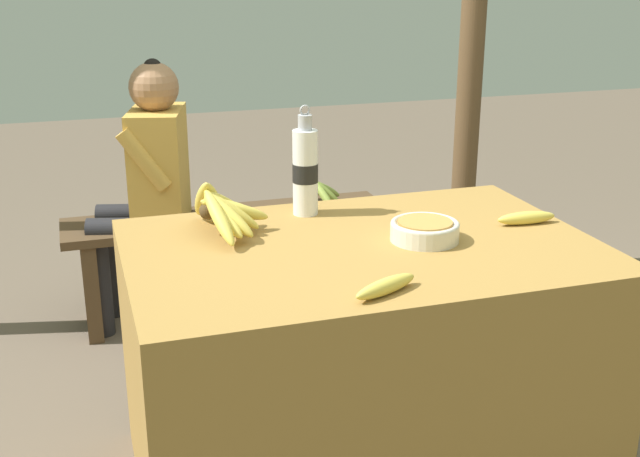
# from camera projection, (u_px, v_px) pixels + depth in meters

# --- Properties ---
(market_counter) EXTENTS (1.27, 0.85, 0.74)m
(market_counter) POSITION_uv_depth(u_px,v_px,m) (360.00, 365.00, 2.30)
(market_counter) COLOR olive
(market_counter) RESTS_ON ground_plane
(banana_bunch_ripe) EXTENTS (0.21, 0.35, 0.17)m
(banana_bunch_ripe) POSITION_uv_depth(u_px,v_px,m) (221.00, 208.00, 2.24)
(banana_bunch_ripe) COLOR #4C381E
(banana_bunch_ripe) RESTS_ON market_counter
(serving_bowl) EXTENTS (0.19, 0.19, 0.06)m
(serving_bowl) POSITION_uv_depth(u_px,v_px,m) (425.00, 230.00, 2.20)
(serving_bowl) COLOR silver
(serving_bowl) RESTS_ON market_counter
(water_bottle) EXTENTS (0.08, 0.08, 0.33)m
(water_bottle) POSITION_uv_depth(u_px,v_px,m) (305.00, 170.00, 2.39)
(water_bottle) COLOR white
(water_bottle) RESTS_ON market_counter
(loose_banana_front) EXTENTS (0.19, 0.11, 0.04)m
(loose_banana_front) POSITION_uv_depth(u_px,v_px,m) (386.00, 286.00, 1.85)
(loose_banana_front) COLOR #E0C64C
(loose_banana_front) RESTS_ON market_counter
(loose_banana_side) EXTENTS (0.18, 0.05, 0.04)m
(loose_banana_side) POSITION_uv_depth(u_px,v_px,m) (526.00, 218.00, 2.34)
(loose_banana_side) COLOR #E0C64C
(loose_banana_side) RESTS_ON market_counter
(wooden_bench) EXTENTS (1.37, 0.32, 0.45)m
(wooden_bench) POSITION_uv_depth(u_px,v_px,m) (229.00, 232.00, 3.41)
(wooden_bench) COLOR #4C3823
(wooden_bench) RESTS_ON ground_plane
(seated_vendor) EXTENTS (0.45, 0.43, 1.11)m
(seated_vendor) POSITION_uv_depth(u_px,v_px,m) (148.00, 176.00, 3.21)
(seated_vendor) COLOR #232328
(seated_vendor) RESTS_ON ground_plane
(banana_bunch_green) EXTENTS (0.18, 0.29, 0.13)m
(banana_bunch_green) POSITION_uv_depth(u_px,v_px,m) (320.00, 191.00, 3.49)
(banana_bunch_green) COLOR #4C381E
(banana_bunch_green) RESTS_ON wooden_bench
(support_post_far) EXTENTS (0.12, 0.12, 2.53)m
(support_post_far) POSITION_uv_depth(u_px,v_px,m) (474.00, 7.00, 3.61)
(support_post_far) COLOR brown
(support_post_far) RESTS_ON ground_plane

